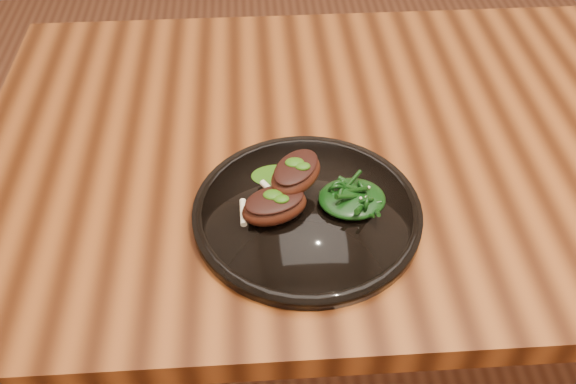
% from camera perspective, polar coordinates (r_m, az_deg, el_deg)
% --- Properties ---
extents(desk, '(1.60, 0.80, 0.75)m').
position_cam_1_polar(desk, '(1.14, 15.58, 1.93)').
color(desk, '#351506').
rests_on(desk, ground).
extents(plate, '(0.32, 0.32, 0.02)m').
position_cam_1_polar(plate, '(0.89, 1.71, -1.83)').
color(plate, black).
rests_on(plate, desk).
extents(lamb_chop_front, '(0.11, 0.09, 0.04)m').
position_cam_1_polar(lamb_chop_front, '(0.86, -1.24, -1.20)').
color(lamb_chop_front, '#40170C').
rests_on(lamb_chop_front, plate).
extents(lamb_chop_back, '(0.10, 0.11, 0.04)m').
position_cam_1_polar(lamb_chop_back, '(0.88, 0.67, 1.68)').
color(lamb_chop_back, '#40170C').
rests_on(lamb_chop_back, plate).
extents(herb_smear, '(0.07, 0.05, 0.00)m').
position_cam_1_polar(herb_smear, '(0.93, -1.08, 1.49)').
color(herb_smear, '#184307').
rests_on(herb_smear, plate).
extents(greens_heap, '(0.09, 0.09, 0.04)m').
position_cam_1_polar(greens_heap, '(0.89, 5.73, -0.30)').
color(greens_heap, black).
rests_on(greens_heap, plate).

